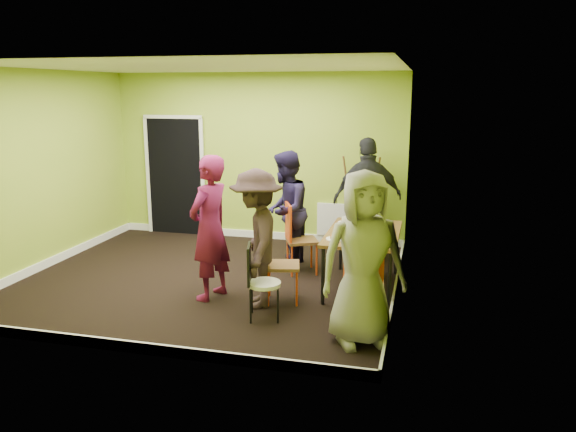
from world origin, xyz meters
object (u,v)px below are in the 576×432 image
Objects in this scene: chair_left_far at (296,234)px; chair_front_end at (363,279)px; person_left_far at (285,210)px; person_left_near at (257,239)px; orange_bottle at (359,224)px; blue_bottle at (381,230)px; easel at (361,203)px; person_back_end at (368,198)px; person_standing at (210,228)px; person_front_end at (363,259)px; thermos at (367,224)px; dining_table at (363,236)px; chair_bentwood at (259,278)px; chair_left_near at (276,258)px; chair_back_end at (364,215)px.

chair_left_far is 2.08m from chair_front_end.
person_left_far reaches higher than person_left_near.
orange_bottle is 1.55m from person_left_near.
chair_front_end reaches higher than blue_bottle.
blue_bottle reaches higher than orange_bottle.
easel is at bearing 142.84° from person_left_far.
chair_left_far is at bearing 150.38° from blue_bottle.
person_left_near reaches higher than orange_bottle.
chair_front_end is at bearing 70.69° from person_back_end.
person_front_end reaches higher than person_standing.
thermos is (1.01, -0.37, 0.29)m from chair_left_far.
chair_front_end is at bearing -83.25° from dining_table.
easel is at bearing 145.10° from person_left_near.
person_left_far is at bearing 161.68° from orange_bottle.
person_left_far is at bearing 170.47° from chair_bentwood.
person_back_end reaches higher than easel.
chair_bentwood is 0.52× the size of person_left_near.
orange_bottle is (0.88, 0.95, 0.24)m from chair_left_near.
person_left_near is at bearing 41.57° from person_back_end.
chair_bentwood is 4.07× the size of blue_bottle.
person_left_near is 1.49m from person_front_end.
dining_table is at bearing 113.40° from chair_left_near.
chair_back_end is 0.53× the size of person_back_end.
easel is 2.21m from blue_bottle.
blue_bottle is (0.20, -0.32, 0.00)m from thermos.
orange_bottle is at bearing 119.68° from person_left_near.
dining_table is 1.54× the size of chair_left_near.
dining_table is 0.26m from orange_bottle.
person_left_near reaches higher than thermos.
person_back_end is (-0.35, 1.75, 0.06)m from blue_bottle.
chair_bentwood is 3.23m from easel.
blue_bottle reaches higher than thermos.
person_back_end reaches higher than chair_left_far.
dining_table is at bearing 61.88° from person_left_far.
chair_bentwood is 0.48× the size of person_front_end.
chair_left_far reaches higher than chair_left_near.
chair_back_end reaches higher than thermos.
chair_back_end is at bearing 90.84° from chair_front_end.
person_standing reaches higher than chair_front_end.
thermos is at bearing 71.18° from person_back_end.
dining_table is 0.85× the size of person_front_end.
chair_front_end is 0.69× the size of easel.
person_left_far is at bearing 164.16° from person_left_near.
blue_bottle is (0.24, -0.29, 0.16)m from dining_table.
person_standing reaches higher than orange_bottle.
person_front_end reaches higher than chair_left_far.
chair_bentwood is at bearing -128.56° from dining_table.
chair_left_near is 0.56m from chair_bentwood.
chair_bentwood is (-0.05, -0.55, -0.07)m from chair_left_near.
thermos is 0.12× the size of person_standing.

